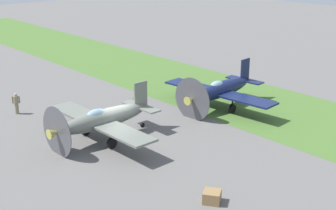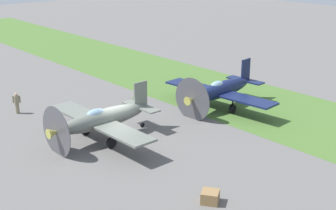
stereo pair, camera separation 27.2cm
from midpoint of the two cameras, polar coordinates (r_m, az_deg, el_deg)
name	(u,v)px [view 2 (the right image)]	position (r m, az deg, el deg)	size (l,w,h in m)	color
ground_plane	(118,135)	(33.99, -5.81, -3.62)	(160.00, 160.00, 0.00)	#605E5B
grass_verge	(237,98)	(42.27, 8.48, 0.81)	(120.00, 11.00, 0.01)	#476B2D
airplane_lead	(102,119)	(32.78, -7.75, -1.68)	(10.25, 8.15, 3.67)	slate
airplane_wingman	(220,90)	(39.17, 6.53, 1.82)	(10.45, 8.28, 3.71)	#141E47
ground_crew_chief	(17,103)	(39.66, -17.55, 0.28)	(0.38, 0.57, 1.73)	#847A5B
fuel_drum	(135,103)	(39.15, -3.76, 0.20)	(0.60, 0.60, 0.90)	#476633
supply_crate	(210,197)	(25.43, 5.41, -10.95)	(0.90, 0.90, 0.64)	olive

